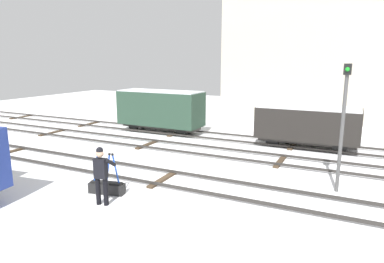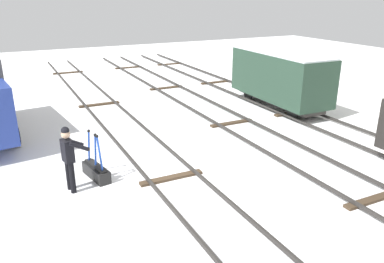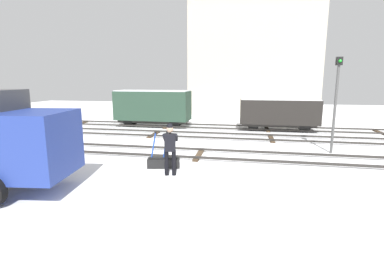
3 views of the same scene
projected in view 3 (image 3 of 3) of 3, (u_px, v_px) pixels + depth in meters
The scene contains 10 objects.
ground_plane at pixel (199, 156), 12.61m from camera, with size 60.00×60.00×0.00m, color white.
track_main_line at pixel (199, 153), 12.60m from camera, with size 44.00×1.94×0.18m.
track_siding_near at pixel (210, 135), 16.72m from camera, with size 44.00×1.94×0.18m.
track_siding_far at pixel (216, 127), 19.86m from camera, with size 44.00×1.94×0.18m.
switch_lever_frame at pixel (164, 161), 10.88m from camera, with size 1.29×0.60×1.44m.
rail_worker at pixel (170, 146), 9.89m from camera, with size 0.63×0.73×1.87m.
signal_post at pixel (336, 96), 12.66m from camera, with size 0.24×0.32×4.35m.
apartment_building at pixel (253, 53), 28.57m from camera, with size 12.69×5.62×12.12m.
freight_car_back_track at pixel (278, 112), 18.90m from camera, with size 5.03×2.26×2.14m.
freight_car_far_end at pixel (153, 106), 20.46m from camera, with size 5.40×2.05×2.62m.
Camera 3 is at (1.96, -12.06, 3.34)m, focal length 26.34 mm.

